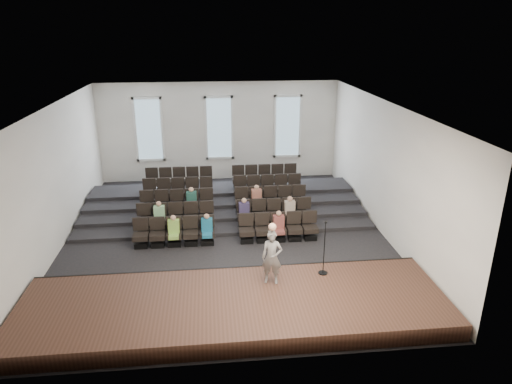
{
  "coord_description": "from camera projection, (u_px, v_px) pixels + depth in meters",
  "views": [
    {
      "loc": [
        -0.53,
        -15.87,
        7.62
      ],
      "look_at": [
        1.19,
        0.5,
        1.56
      ],
      "focal_mm": 32.0,
      "sensor_mm": 36.0,
      "label": 1
    }
  ],
  "objects": [
    {
      "name": "ground",
      "position": [
        227.0,
        236.0,
        17.5
      ],
      "size": [
        14.0,
        14.0,
        0.0
      ],
      "primitive_type": "plane",
      "color": "black",
      "rests_on": "ground"
    },
    {
      "name": "ceiling",
      "position": [
        223.0,
        105.0,
        15.77
      ],
      "size": [
        12.0,
        14.0,
        0.02
      ],
      "primitive_type": "cube",
      "color": "white",
      "rests_on": "ground"
    },
    {
      "name": "wall_back",
      "position": [
        219.0,
        132.0,
        23.19
      ],
      "size": [
        12.0,
        0.04,
        5.0
      ],
      "primitive_type": "cube",
      "color": "white",
      "rests_on": "ground"
    },
    {
      "name": "wall_front",
      "position": [
        238.0,
        271.0,
        10.08
      ],
      "size": [
        12.0,
        0.04,
        5.0
      ],
      "primitive_type": "cube",
      "color": "white",
      "rests_on": "ground"
    },
    {
      "name": "wall_left",
      "position": [
        54.0,
        179.0,
        16.04
      ],
      "size": [
        0.04,
        14.0,
        5.0
      ],
      "primitive_type": "cube",
      "color": "white",
      "rests_on": "ground"
    },
    {
      "name": "wall_right",
      "position": [
        384.0,
        169.0,
        17.23
      ],
      "size": [
        0.04,
        14.0,
        5.0
      ],
      "primitive_type": "cube",
      "color": "white",
      "rests_on": "ground"
    },
    {
      "name": "stage",
      "position": [
        234.0,
        307.0,
        12.65
      ],
      "size": [
        11.8,
        3.6,
        0.5
      ],
      "primitive_type": "cube",
      "color": "#43281C",
      "rests_on": "ground"
    },
    {
      "name": "stage_lip",
      "position": [
        231.0,
        274.0,
        14.3
      ],
      "size": [
        11.8,
        0.06,
        0.52
      ],
      "primitive_type": "cube",
      "color": "black",
      "rests_on": "ground"
    },
    {
      "name": "risers",
      "position": [
        223.0,
        201.0,
        20.39
      ],
      "size": [
        11.8,
        4.8,
        0.6
      ],
      "color": "black",
      "rests_on": "ground"
    },
    {
      "name": "seating_rows",
      "position": [
        224.0,
        205.0,
        18.7
      ],
      "size": [
        6.8,
        4.7,
        1.67
      ],
      "color": "black",
      "rests_on": "ground"
    },
    {
      "name": "windows",
      "position": [
        219.0,
        128.0,
        23.05
      ],
      "size": [
        8.44,
        0.1,
        3.24
      ],
      "color": "white",
      "rests_on": "wall_back"
    },
    {
      "name": "audience",
      "position": [
        226.0,
        213.0,
        17.52
      ],
      "size": [
        5.45,
        2.64,
        1.1
      ],
      "color": "#8FC44E",
      "rests_on": "seating_rows"
    },
    {
      "name": "speaker",
      "position": [
        272.0,
        257.0,
        13.14
      ],
      "size": [
        0.67,
        0.53,
        1.63
      ],
      "primitive_type": "imported",
      "rotation": [
        0.0,
        0.0,
        -0.25
      ],
      "color": "slate",
      "rests_on": "stage"
    },
    {
      "name": "mic_stand",
      "position": [
        324.0,
        258.0,
        13.72
      ],
      "size": [
        0.29,
        0.29,
        1.73
      ],
      "color": "black",
      "rests_on": "stage"
    }
  ]
}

